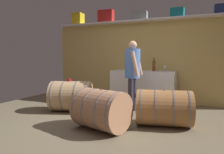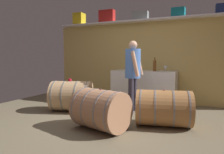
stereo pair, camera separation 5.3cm
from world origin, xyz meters
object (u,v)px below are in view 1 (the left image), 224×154
at_px(wine_barrel_near, 71,96).
at_px(toolcase_grey, 139,16).
at_px(wine_glass, 165,67).
at_px(wine_barrel_flank, 101,110).
at_px(work_cabinet, 143,87).
at_px(tasting_cup, 69,80).
at_px(toolcase_yellow, 78,19).
at_px(toolcase_navy, 222,9).
at_px(toolcase_red, 106,17).
at_px(toolcase_teal, 177,13).
at_px(winemaker_pouring, 133,69).
at_px(wine_bottle_amber, 154,65).
at_px(wine_barrel_far, 164,108).

bearing_deg(wine_barrel_near, toolcase_grey, 36.78).
xyz_separation_m(wine_glass, wine_barrel_flank, (-0.64, -2.20, -0.60)).
height_order(work_cabinet, wine_barrel_flank, work_cabinet).
xyz_separation_m(toolcase_grey, work_cabinet, (0.19, -0.23, -1.83)).
xyz_separation_m(wine_barrel_near, tasting_cup, (-0.04, -0.00, 0.36)).
bearing_deg(wine_glass, wine_barrel_near, -141.47).
distance_m(toolcase_yellow, toolcase_navy, 3.79).
distance_m(toolcase_yellow, tasting_cup, 2.39).
distance_m(toolcase_red, toolcase_teal, 1.92).
distance_m(toolcase_red, work_cabinet, 2.23).
height_order(toolcase_red, tasting_cup, toolcase_red).
relative_size(toolcase_yellow, wine_barrel_flank, 0.35).
bearing_deg(toolcase_yellow, winemaker_pouring, -32.82).
distance_m(toolcase_yellow, wine_barrel_flank, 3.65).
bearing_deg(toolcase_grey, toolcase_red, 176.30).
distance_m(work_cabinet, winemaker_pouring, 1.04).
height_order(toolcase_red, wine_barrel_flank, toolcase_red).
relative_size(wine_barrel_near, wine_barrel_flank, 1.07).
height_order(toolcase_red, wine_barrel_near, toolcase_red).
bearing_deg(wine_bottle_amber, toolcase_red, 169.17).
distance_m(wine_barrel_flank, tasting_cup, 1.46).
relative_size(work_cabinet, winemaker_pouring, 1.04).
height_order(toolcase_teal, wine_barrel_near, toolcase_teal).
height_order(toolcase_yellow, wine_barrel_far, toolcase_yellow).
xyz_separation_m(toolcase_grey, wine_barrel_flank, (0.07, -2.36, -1.92)).
bearing_deg(wine_barrel_flank, toolcase_grey, 105.67).
height_order(work_cabinet, wine_glass, wine_glass).
distance_m(toolcase_yellow, wine_glass, 2.94).
height_order(toolcase_teal, tasting_cup, toolcase_teal).
bearing_deg(wine_barrel_far, wine_barrel_flank, -160.27).
bearing_deg(winemaker_pouring, toolcase_yellow, -122.72).
xyz_separation_m(toolcase_red, toolcase_grey, (0.97, 0.00, -0.06)).
relative_size(toolcase_teal, wine_barrel_near, 0.30).
height_order(toolcase_yellow, wine_barrel_near, toolcase_yellow).
bearing_deg(wine_barrel_near, toolcase_navy, 8.79).
xyz_separation_m(toolcase_yellow, winemaker_pouring, (2.09, -1.13, -1.37)).
bearing_deg(toolcase_teal, toolcase_grey, -178.58).
height_order(toolcase_grey, wine_barrel_flank, toolcase_grey).
distance_m(toolcase_teal, wine_bottle_amber, 1.38).
bearing_deg(toolcase_yellow, tasting_cup, -68.35).
bearing_deg(tasting_cup, toolcase_yellow, 116.10).
height_order(toolcase_red, wine_bottle_amber, toolcase_red).
bearing_deg(work_cabinet, toolcase_yellow, 173.76).
relative_size(toolcase_grey, wine_barrel_far, 0.39).
xyz_separation_m(toolcase_red, tasting_cup, (-0.15, -1.58, -1.63)).
bearing_deg(work_cabinet, wine_barrel_far, -62.80).
xyz_separation_m(toolcase_yellow, toolcase_red, (0.92, 0.00, 0.00)).
bearing_deg(toolcase_teal, winemaker_pouring, -122.16).
distance_m(toolcase_red, wine_barrel_far, 3.30).
xyz_separation_m(work_cabinet, wine_barrel_far, (0.79, -1.53, -0.11)).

